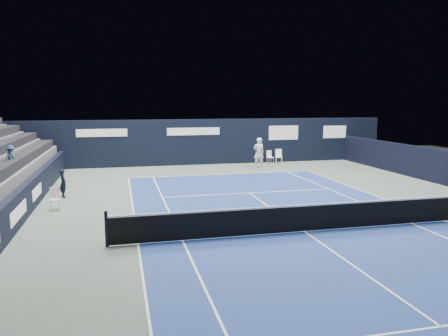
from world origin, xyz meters
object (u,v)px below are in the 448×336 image
object	(u,v)px
folding_chair_back_b	(279,155)
tennis_net	(305,217)
tennis_player	(259,153)
folding_chair_back_a	(270,156)
line_judge_chair	(55,197)

from	to	relation	value
folding_chair_back_b	tennis_net	world-z (taller)	tennis_net
tennis_net	tennis_player	distance (m)	14.40
folding_chair_back_b	tennis_player	bearing A→B (deg)	-132.27
folding_chair_back_a	tennis_player	distance (m)	2.22
folding_chair_back_a	tennis_net	xyz separation A→B (m)	(-4.34, -15.78, -0.00)
tennis_net	tennis_player	size ratio (longest dim) A/B	6.57
folding_chair_back_a	tennis_net	distance (m)	16.36
folding_chair_back_a	tennis_player	world-z (taller)	tennis_player
folding_chair_back_a	line_judge_chair	size ratio (longest dim) A/B	1.01
tennis_net	tennis_player	bearing A→B (deg)	78.09
folding_chair_back_b	folding_chair_back_a	bearing A→B (deg)	161.17
line_judge_chair	folding_chair_back_b	bearing A→B (deg)	37.20
folding_chair_back_b	tennis_net	xyz separation A→B (m)	(-4.89, -15.44, -0.07)
line_judge_chair	folding_chair_back_a	bearing A→B (deg)	39.27
folding_chair_back_b	line_judge_chair	bearing A→B (deg)	-130.30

